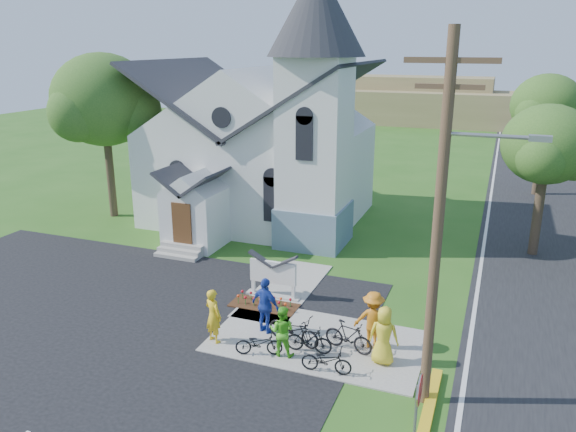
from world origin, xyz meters
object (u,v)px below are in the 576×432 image
at_px(cyclist_0, 213,316).
at_px(bike_1, 309,339).
at_px(bike_4, 326,360).
at_px(bike_0, 259,343).
at_px(bike_2, 294,329).
at_px(cyclist_3, 373,320).
at_px(church_sign, 273,273).
at_px(stop_sign, 418,402).
at_px(utility_pole, 441,217).
at_px(cyclist_2, 266,306).
at_px(cyclist_1, 282,331).
at_px(bike_3, 348,336).
at_px(cyclist_4, 384,335).

bearing_deg(cyclist_0, bike_1, -149.49).
bearing_deg(bike_4, bike_1, 39.16).
bearing_deg(bike_0, bike_2, -55.51).
distance_m(cyclist_0, cyclist_3, 5.23).
relative_size(church_sign, stop_sign, 0.89).
height_order(stop_sign, bike_0, stop_sign).
relative_size(utility_pole, bike_4, 6.44).
xyz_separation_m(cyclist_0, cyclist_2, (1.37, 1.19, 0.06)).
distance_m(stop_sign, cyclist_3, 5.48).
distance_m(stop_sign, bike_0, 6.41).
relative_size(bike_0, cyclist_1, 0.91).
height_order(stop_sign, cyclist_1, stop_sign).
relative_size(cyclist_2, bike_3, 1.17).
xyz_separation_m(church_sign, bike_1, (2.68, -3.50, -0.52)).
xyz_separation_m(church_sign, bike_2, (2.03, -3.11, -0.47)).
bearing_deg(bike_3, stop_sign, -135.32).
bearing_deg(church_sign, cyclist_1, -63.83).
bearing_deg(cyclist_1, cyclist_4, -172.18).
bearing_deg(church_sign, utility_pole, -35.60).
xyz_separation_m(cyclist_0, cyclist_3, (5.00, 1.54, 0.03)).
xyz_separation_m(stop_sign, bike_1, (-3.95, 3.90, -1.27)).
relative_size(cyclist_2, bike_2, 1.02).
xyz_separation_m(church_sign, cyclist_4, (5.03, -3.25, -0.04)).
distance_m(bike_2, bike_3, 1.82).
relative_size(utility_pole, cyclist_1, 5.99).
distance_m(cyclist_1, cyclist_3, 2.99).
bearing_deg(bike_4, bike_3, -15.89).
relative_size(cyclist_2, bike_4, 1.28).
distance_m(bike_0, cyclist_1, 0.86).
bearing_deg(cyclist_0, bike_2, -139.17).
bearing_deg(bike_3, bike_1, 128.78).
bearing_deg(bike_0, bike_3, -83.71).
xyz_separation_m(cyclist_0, bike_3, (4.34, 1.01, -0.43)).
bearing_deg(cyclist_4, bike_1, 6.03).
xyz_separation_m(cyclist_2, bike_4, (2.68, -1.65, -0.58)).
height_order(utility_pole, bike_2, utility_pole).
relative_size(utility_pole, bike_2, 5.17).
xyz_separation_m(church_sign, bike_3, (3.84, -2.93, -0.47)).
relative_size(utility_pole, bike_0, 6.61).
bearing_deg(utility_pole, cyclist_2, 161.13).
bearing_deg(stop_sign, cyclist_0, 154.18).
distance_m(utility_pole, bike_0, 7.29).
relative_size(church_sign, bike_4, 1.42).
bearing_deg(utility_pole, cyclist_4, 136.63).
xyz_separation_m(cyclist_1, bike_3, (1.91, 0.99, -0.33)).
distance_m(bike_0, bike_3, 2.89).
relative_size(cyclist_3, cyclist_4, 1.03).
relative_size(cyclist_0, bike_2, 0.97).
bearing_deg(bike_3, cyclist_0, 115.79).
bearing_deg(bike_0, utility_pole, -115.03).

